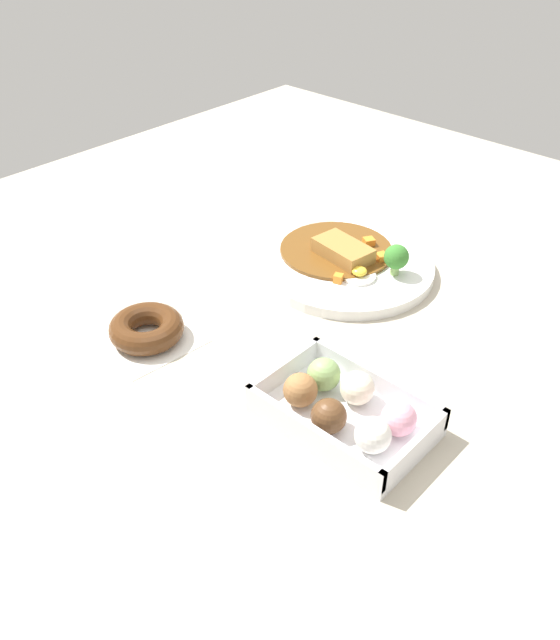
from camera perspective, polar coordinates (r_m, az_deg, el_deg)
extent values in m
plane|color=#B2A893|center=(1.03, 3.47, 1.48)|extent=(1.60, 1.60, 0.00)
cylinder|color=white|center=(1.10, 5.87, 4.66)|extent=(0.29, 0.29, 0.02)
cylinder|color=brown|center=(1.13, 4.91, 6.12)|extent=(0.19, 0.19, 0.01)
cube|color=#A87538|center=(1.09, 5.51, 6.07)|extent=(0.11, 0.07, 0.02)
cylinder|color=white|center=(1.06, 6.88, 3.81)|extent=(0.05, 0.05, 0.00)
ellipsoid|color=yellow|center=(1.05, 6.92, 4.24)|extent=(0.02, 0.02, 0.01)
cylinder|color=#8CB766|center=(1.07, 9.97, 4.38)|extent=(0.01, 0.01, 0.02)
sphere|color=#387A2D|center=(1.06, 10.09, 5.43)|extent=(0.04, 0.04, 0.04)
cube|color=orange|center=(1.14, 7.73, 6.66)|extent=(0.02, 0.02, 0.02)
cube|color=orange|center=(1.04, 5.15, 3.60)|extent=(0.02, 0.02, 0.01)
cube|color=orange|center=(1.10, 8.81, 5.33)|extent=(0.02, 0.02, 0.02)
cube|color=white|center=(0.82, 5.59, -8.59)|extent=(0.21, 0.14, 0.01)
cube|color=white|center=(0.77, 11.64, -10.92)|extent=(0.01, 0.14, 0.03)
cube|color=white|center=(0.85, 0.38, -4.40)|extent=(0.01, 0.14, 0.03)
cube|color=white|center=(0.85, 8.36, -5.29)|extent=(0.21, 0.01, 0.03)
cube|color=white|center=(0.77, 2.70, -9.98)|extent=(0.21, 0.01, 0.03)
sphere|color=pink|center=(0.79, 10.29, -8.44)|extent=(0.04, 0.04, 0.04)
sphere|color=#EFE5C6|center=(0.82, 6.74, -5.90)|extent=(0.04, 0.04, 0.04)
sphere|color=#84A860|center=(0.84, 3.83, -4.74)|extent=(0.04, 0.04, 0.04)
sphere|color=silver|center=(0.77, 8.08, -9.90)|extent=(0.04, 0.04, 0.04)
sphere|color=brown|center=(0.79, 4.27, -8.35)|extent=(0.04, 0.04, 0.04)
sphere|color=#9E6B3D|center=(0.82, 1.79, -6.11)|extent=(0.04, 0.04, 0.04)
cube|color=white|center=(0.97, -11.42, -1.56)|extent=(0.14, 0.14, 0.00)
torus|color=#4C2B14|center=(0.96, -11.54, -0.71)|extent=(0.11, 0.11, 0.03)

